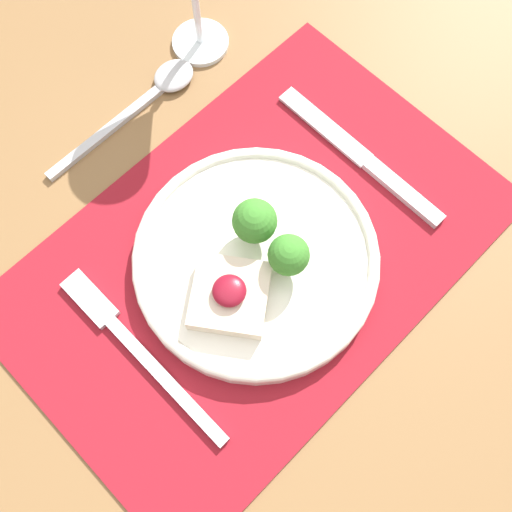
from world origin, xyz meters
name	(u,v)px	position (x,y,z in m)	size (l,w,h in m)	color
ground_plane	(256,371)	(0.00, 0.00, 0.00)	(8.00, 8.00, 0.00)	brown
dining_table	(255,281)	(0.00, 0.00, 0.64)	(1.34, 1.01, 0.73)	brown
placemat	(255,254)	(0.00, 0.00, 0.73)	(0.49, 0.32, 0.00)	maroon
dinner_plate	(256,259)	(-0.01, -0.01, 0.75)	(0.24, 0.24, 0.07)	silver
fork	(132,344)	(-0.15, 0.02, 0.74)	(0.02, 0.22, 0.01)	#B2B2B7
knife	(370,164)	(0.16, -0.02, 0.74)	(0.02, 0.22, 0.01)	#B2B2B7
spoon	(154,92)	(0.05, 0.21, 0.74)	(0.20, 0.04, 0.01)	#B2B2B7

